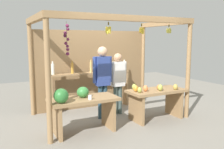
% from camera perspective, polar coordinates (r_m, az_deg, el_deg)
% --- Properties ---
extents(ground_plane, '(12.00, 12.00, 0.00)m').
position_cam_1_polar(ground_plane, '(5.96, -0.83, -9.78)').
color(ground_plane, gray).
rests_on(ground_plane, ground).
extents(market_stall, '(3.37, 1.98, 2.33)m').
position_cam_1_polar(market_stall, '(6.09, -2.72, 3.58)').
color(market_stall, '#99754C').
rests_on(market_stall, ground).
extents(fruit_counter_left, '(1.37, 0.68, 0.97)m').
position_cam_1_polar(fruit_counter_left, '(4.79, -7.50, -7.00)').
color(fruit_counter_left, '#99754C').
rests_on(fruit_counter_left, ground).
extents(fruit_counter_right, '(1.37, 0.64, 0.85)m').
position_cam_1_polar(fruit_counter_right, '(5.69, 10.32, -5.20)').
color(fruit_counter_right, '#99754C').
rests_on(fruit_counter_right, ground).
extents(bottle_shelf_unit, '(2.17, 0.22, 1.33)m').
position_cam_1_polar(bottle_shelf_unit, '(6.33, -5.01, -1.38)').
color(bottle_shelf_unit, '#99754C').
rests_on(bottle_shelf_unit, ground).
extents(vendor_man, '(0.48, 0.23, 1.69)m').
position_cam_1_polar(vendor_man, '(5.56, -2.26, -0.25)').
color(vendor_man, '#264152').
rests_on(vendor_man, ground).
extents(vendor_woman, '(0.48, 0.21, 1.52)m').
position_cam_1_polar(vendor_woman, '(5.92, 1.38, -0.91)').
color(vendor_woman, '#465853').
rests_on(vendor_woman, ground).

